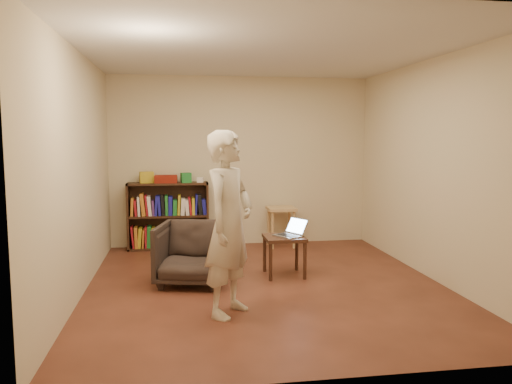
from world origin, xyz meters
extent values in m
plane|color=#462016|center=(0.00, 0.00, 0.00)|extent=(4.50, 4.50, 0.00)
plane|color=silver|center=(0.00, 0.00, 2.60)|extent=(4.50, 4.50, 0.00)
plane|color=beige|center=(0.00, 2.25, 1.30)|extent=(4.00, 0.00, 4.00)
plane|color=beige|center=(-2.00, 0.00, 1.30)|extent=(0.00, 4.50, 4.50)
plane|color=beige|center=(2.00, 0.00, 1.30)|extent=(0.00, 4.50, 4.50)
cube|color=black|center=(-1.71, 2.08, 0.50)|extent=(0.03, 0.30, 1.00)
cube|color=black|center=(-0.54, 2.08, 0.50)|extent=(0.03, 0.30, 1.00)
cube|color=black|center=(-1.13, 2.22, 0.50)|extent=(1.20, 0.02, 1.00)
cube|color=black|center=(-1.13, 2.08, 0.01)|extent=(1.20, 0.30, 0.03)
cube|color=black|center=(-1.13, 2.08, 0.50)|extent=(1.14, 0.30, 0.03)
cube|color=black|center=(-1.13, 2.08, 0.98)|extent=(1.20, 0.30, 0.03)
cube|color=gold|center=(-1.43, 2.11, 1.08)|extent=(0.22, 0.18, 0.16)
cube|color=maroon|center=(-1.15, 2.08, 1.06)|extent=(0.33, 0.25, 0.11)
cube|color=#1F752E|center=(-0.85, 2.06, 1.07)|extent=(0.17, 0.17, 0.14)
cube|color=silver|center=(-0.64, 2.06, 1.04)|extent=(0.11, 0.11, 0.08)
cube|color=tan|center=(0.58, 1.95, 0.59)|extent=(0.42, 0.42, 0.04)
cylinder|color=tan|center=(0.42, 1.79, 0.28)|extent=(0.04, 0.04, 0.56)
cylinder|color=tan|center=(0.75, 1.79, 0.28)|extent=(0.04, 0.04, 0.56)
cylinder|color=tan|center=(0.42, 2.12, 0.28)|extent=(0.04, 0.04, 0.56)
cylinder|color=tan|center=(0.75, 2.12, 0.28)|extent=(0.04, 0.04, 0.56)
imported|color=#2C201D|center=(-0.82, 0.20, 0.35)|extent=(0.92, 0.93, 0.71)
cube|color=#331A11|center=(0.29, 0.37, 0.46)|extent=(0.48, 0.48, 0.04)
cylinder|color=#331A11|center=(0.09, 0.16, 0.22)|extent=(0.04, 0.04, 0.44)
cylinder|color=#331A11|center=(0.50, 0.16, 0.22)|extent=(0.04, 0.04, 0.44)
cylinder|color=#331A11|center=(0.09, 0.57, 0.22)|extent=(0.04, 0.04, 0.44)
cylinder|color=#331A11|center=(0.50, 0.57, 0.22)|extent=(0.04, 0.04, 0.44)
cube|color=#A6A7AB|center=(0.32, 0.34, 0.49)|extent=(0.34, 0.38, 0.02)
cube|color=black|center=(0.32, 0.34, 0.50)|extent=(0.24, 0.29, 0.00)
cube|color=#A6A7AB|center=(0.46, 0.43, 0.60)|extent=(0.26, 0.33, 0.19)
cube|color=#AACCEE|center=(0.46, 0.43, 0.60)|extent=(0.22, 0.28, 0.16)
imported|color=beige|center=(-0.50, -0.84, 0.87)|extent=(0.71, 0.76, 1.75)
camera|label=1|loc=(-0.96, -5.45, 1.69)|focal=35.00mm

